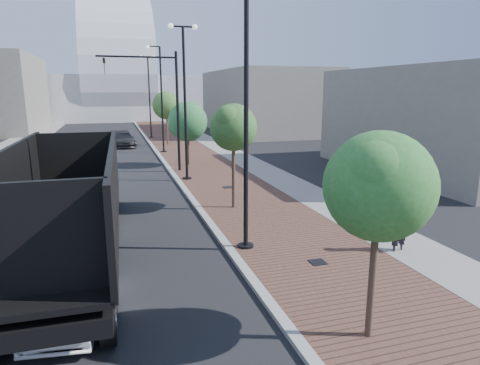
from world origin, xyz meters
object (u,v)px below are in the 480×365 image
object	(u,v)px
dump_truck	(78,195)
white_sedan	(73,288)
dark_car_mid	(98,139)
pedestrian	(398,227)

from	to	relation	value
dump_truck	white_sedan	size ratio (longest dim) A/B	3.30
dump_truck	white_sedan	bearing A→B (deg)	-86.77
white_sedan	dark_car_mid	bearing A→B (deg)	97.25
dump_truck	white_sedan	xyz separation A→B (m)	(0.22, -5.95, -0.96)
white_sedan	pedestrian	world-z (taller)	pedestrian
pedestrian	dump_truck	bearing A→B (deg)	-37.03
dark_car_mid	pedestrian	bearing A→B (deg)	-51.03
white_sedan	pedestrian	xyz separation A→B (m)	(10.36, 0.96, 0.28)
dump_truck	pedestrian	xyz separation A→B (m)	(10.58, -4.99, -0.68)
pedestrian	white_sedan	bearing A→B (deg)	-6.51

